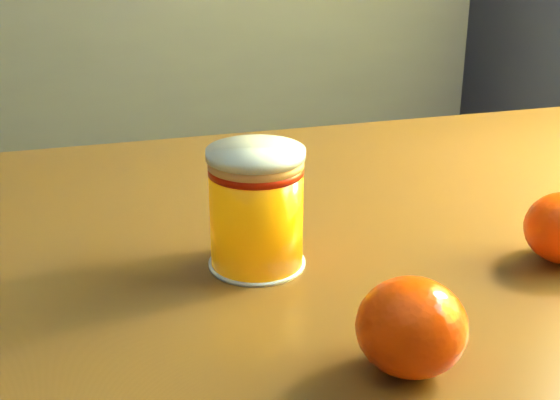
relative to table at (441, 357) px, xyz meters
name	(u,v)px	position (x,y,z in m)	size (l,w,h in m)	color
table	(441,357)	(0.00, 0.00, 0.00)	(1.11, 0.86, 0.76)	brown
juice_glass	(256,209)	(-0.15, 0.04, 0.14)	(0.07, 0.07, 0.09)	orange
orange_front	(411,327)	(-0.12, -0.12, 0.13)	(0.07, 0.07, 0.06)	#FF3D05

